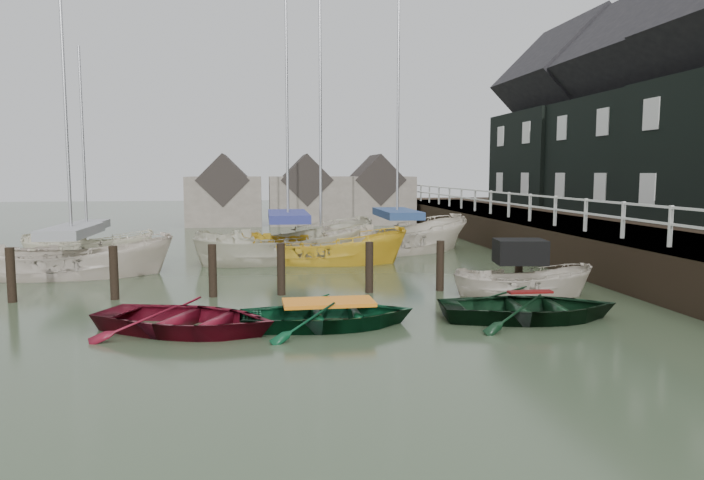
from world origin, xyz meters
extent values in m
plane|color=#2C3823|center=(0.00, 0.00, 0.00)|extent=(120.00, 120.00, 0.00)
cube|color=black|center=(9.50, 10.00, 1.40)|extent=(3.00, 32.00, 0.20)
cube|color=silver|center=(8.00, 10.00, 2.45)|extent=(0.06, 32.00, 0.06)
cube|color=silver|center=(8.00, 10.00, 2.05)|extent=(0.06, 32.00, 0.06)
cube|color=black|center=(15.00, 10.00, 0.00)|extent=(14.00, 38.00, 1.50)
cube|color=black|center=(15.00, 12.00, 4.00)|extent=(6.00, 7.00, 5.00)
cube|color=black|center=(15.00, 12.00, 8.25)|extent=(6.11, 7.14, 6.11)
cube|color=black|center=(15.00, 19.00, 4.00)|extent=(6.40, 7.00, 5.00)
cube|color=black|center=(15.00, 19.00, 8.25)|extent=(6.52, 7.14, 6.52)
cylinder|color=black|center=(-8.00, 3.00, 0.50)|extent=(0.22, 0.22, 1.80)
cylinder|color=black|center=(-5.50, 3.00, 0.50)|extent=(0.22, 0.22, 1.80)
cylinder|color=black|center=(-3.00, 3.00, 0.50)|extent=(0.22, 0.22, 1.80)
cylinder|color=black|center=(-1.20, 3.00, 0.50)|extent=(0.22, 0.22, 1.80)
cylinder|color=black|center=(1.20, 3.00, 0.50)|extent=(0.22, 0.22, 1.80)
cylinder|color=black|center=(3.20, 3.00, 0.50)|extent=(0.22, 0.22, 1.80)
cylinder|color=black|center=(5.50, 3.00, 0.50)|extent=(0.22, 0.22, 1.80)
cube|color=#665B51|center=(-4.00, 26.00, 1.50)|extent=(4.50, 4.00, 3.00)
cube|color=#282321|center=(-4.00, 26.00, 2.80)|extent=(3.18, 4.08, 3.18)
cube|color=#665B51|center=(1.00, 26.00, 1.50)|extent=(4.50, 4.00, 3.00)
cube|color=#282321|center=(1.00, 26.00, 2.80)|extent=(3.18, 4.08, 3.18)
cube|color=#665B51|center=(5.50, 26.00, 1.50)|extent=(4.50, 4.00, 3.00)
cube|color=#282321|center=(5.50, 26.00, 2.80)|extent=(3.18, 4.08, 3.18)
imported|color=#5C0D1B|center=(-3.26, -0.66, 0.00)|extent=(4.74, 4.18, 0.81)
imported|color=#08331C|center=(-0.30, -0.62, 0.00)|extent=(3.80, 2.76, 0.77)
imported|color=black|center=(4.24, -0.61, 0.00)|extent=(4.24, 3.23, 0.82)
imported|color=#BDB2A2|center=(5.15, 1.93, 0.00)|extent=(3.84, 1.91, 1.42)
cube|color=black|center=(5.15, 2.13, 1.17)|extent=(1.43, 1.18, 0.65)
imported|color=beige|center=(-7.66, 7.03, 0.00)|extent=(6.34, 2.78, 2.39)
cylinder|color=#B2B2B7|center=(-7.66, 7.03, 5.44)|extent=(0.10, 0.10, 8.26)
cube|color=gray|center=(-7.66, 7.03, 1.43)|extent=(3.48, 1.48, 0.30)
imported|color=#BAB69F|center=(-0.74, 9.68, 0.00)|extent=(7.68, 5.12, 2.78)
cylinder|color=#B2B2B7|center=(-0.74, 9.68, 5.53)|extent=(0.10, 0.10, 8.01)
cube|color=navy|center=(-0.74, 9.68, 1.65)|extent=(4.21, 2.77, 0.30)
imported|color=gold|center=(0.42, 8.86, 0.00)|extent=(6.57, 3.63, 2.40)
cylinder|color=#B2B2B7|center=(0.42, 8.86, 5.76)|extent=(0.10, 0.10, 8.88)
imported|color=beige|center=(3.78, 11.38, 0.00)|extent=(7.44, 4.98, 2.69)
cylinder|color=#B2B2B7|center=(3.78, 11.38, 6.51)|extent=(0.10, 0.10, 10.06)
cube|color=navy|center=(3.78, 11.38, 1.60)|extent=(4.07, 2.69, 0.30)
imported|color=beige|center=(-8.31, 11.23, 0.00)|extent=(5.64, 3.27, 2.05)
cylinder|color=#B2B2B7|center=(-8.31, 11.23, 4.53)|extent=(0.10, 0.10, 6.80)
cube|color=gray|center=(-8.31, 11.23, 1.25)|extent=(3.10, 1.76, 0.30)
camera|label=1|loc=(-1.65, -13.72, 3.30)|focal=32.00mm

